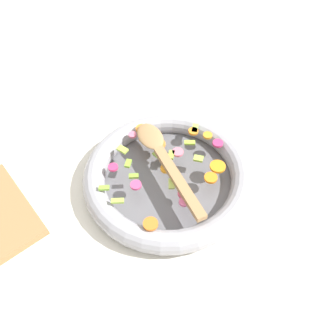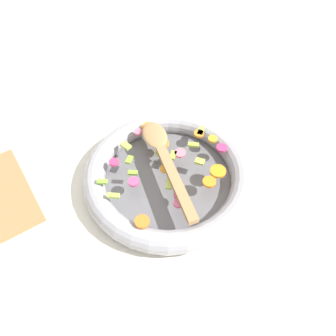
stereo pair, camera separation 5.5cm
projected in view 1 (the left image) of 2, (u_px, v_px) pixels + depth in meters
name	position (u px, v px, depth m)	size (l,w,h in m)	color
ground_plane	(168.00, 181.00, 0.77)	(4.00, 4.00, 0.00)	silver
skillet	(168.00, 176.00, 0.75)	(0.39, 0.39, 0.05)	slate
chopped_vegetables	(170.00, 161.00, 0.74)	(0.25, 0.31, 0.01)	orange
wooden_spoon	(163.00, 156.00, 0.74)	(0.29, 0.11, 0.01)	#A87F51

